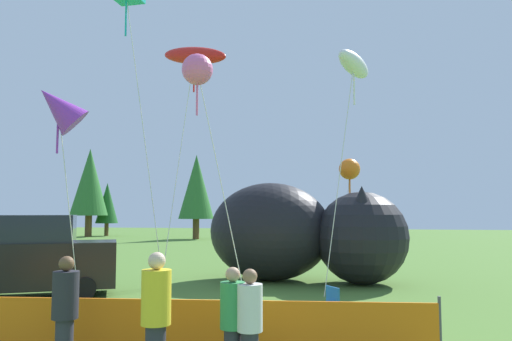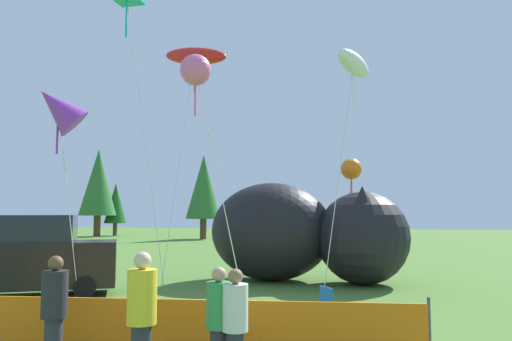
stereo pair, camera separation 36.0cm
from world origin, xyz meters
TOP-DOWN VIEW (x-y plane):
  - ground_plane at (0.00, 0.00)m, footprint 120.00×120.00m
  - parked_car at (-4.99, 2.23)m, footprint 4.64×3.47m
  - folding_chair at (3.42, -0.66)m, footprint 0.70×0.70m
  - inflatable_cat at (2.17, 6.68)m, footprint 7.14×3.97m
  - safety_fence at (0.59, -3.12)m, footprint 9.33×1.03m
  - spectator_in_red_shirt at (2.50, -3.93)m, footprint 0.36×0.36m
  - spectator_in_grey_shirt at (-0.33, -3.92)m, footprint 0.39×0.39m
  - spectator_in_white_shirt at (1.25, -4.27)m, footprint 0.41×0.41m
  - spectator_in_black_shirt at (2.23, -3.84)m, footprint 0.36×0.36m
  - kite_pink_octopus at (-0.22, 2.25)m, footprint 1.81×0.87m
  - kite_red_lizard at (-1.38, 5.55)m, footprint 2.84×1.98m
  - kite_teal_diamond at (-3.06, 3.70)m, footprint 1.45×1.74m
  - kite_white_ghost at (4.10, 4.97)m, footprint 1.66×2.22m
  - kite_orange_flower at (3.93, 7.92)m, footprint 0.78×0.90m
  - kite_purple_delta at (-4.00, 1.52)m, footprint 1.88×1.67m
  - horizon_tree_east at (-21.06, 34.10)m, footprint 3.61×3.61m
  - horizon_tree_west at (-9.46, 31.85)m, footprint 3.15×3.15m
  - horizon_tree_mid at (-20.02, 35.79)m, footprint 2.22×2.22m

SIDE VIEW (x-z plane):
  - ground_plane at x=0.00m, z-range 0.00..0.00m
  - safety_fence at x=0.59m, z-range -0.05..1.08m
  - folding_chair at x=3.42m, z-range 0.09..1.02m
  - spectator_in_red_shirt at x=2.50m, z-range 0.07..1.71m
  - spectator_in_black_shirt at x=2.23m, z-range 0.08..1.72m
  - spectator_in_grey_shirt at x=-0.33m, z-range 0.08..1.85m
  - spectator_in_white_shirt at x=1.25m, z-range 0.09..1.97m
  - parked_car at x=-4.99m, z-range -0.04..2.30m
  - inflatable_cat at x=2.17m, z-range -0.13..3.33m
  - horizon_tree_mid at x=-20.02m, z-range 0.60..5.91m
  - kite_orange_flower at x=3.93m, z-range 1.79..6.20m
  - horizon_tree_west at x=-9.46m, z-range 0.86..8.37m
  - horizon_tree_east at x=-21.06m, z-range 0.98..9.60m
  - kite_purple_delta at x=-4.00m, z-range 2.26..8.39m
  - kite_pink_octopus at x=-0.22m, z-range 2.96..9.80m
  - kite_white_ghost at x=4.10m, z-range 3.30..10.89m
  - kite_red_lizard at x=-1.38m, z-range 3.65..12.11m
  - kite_teal_diamond at x=-3.06m, z-range 4.41..13.89m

